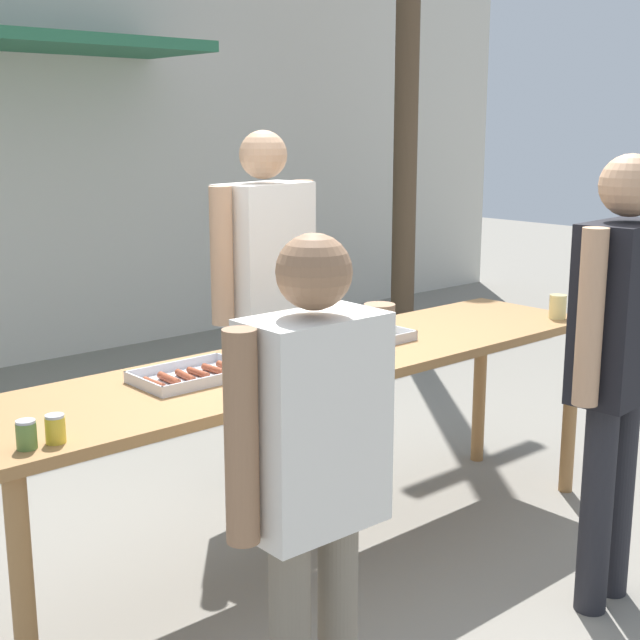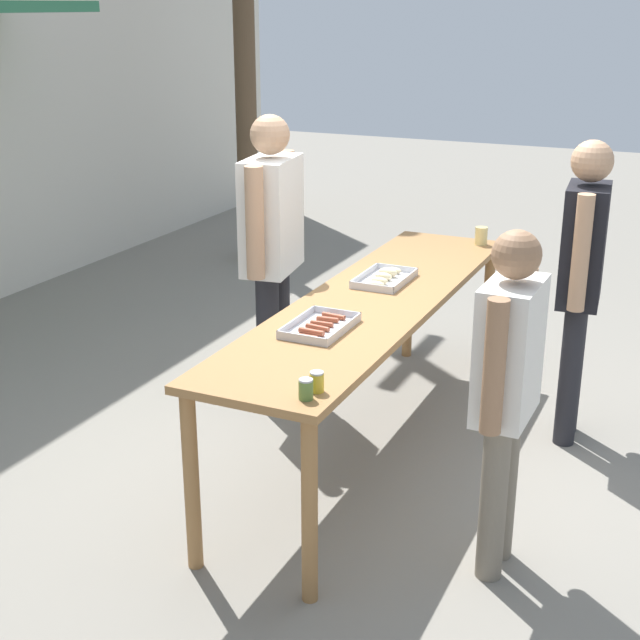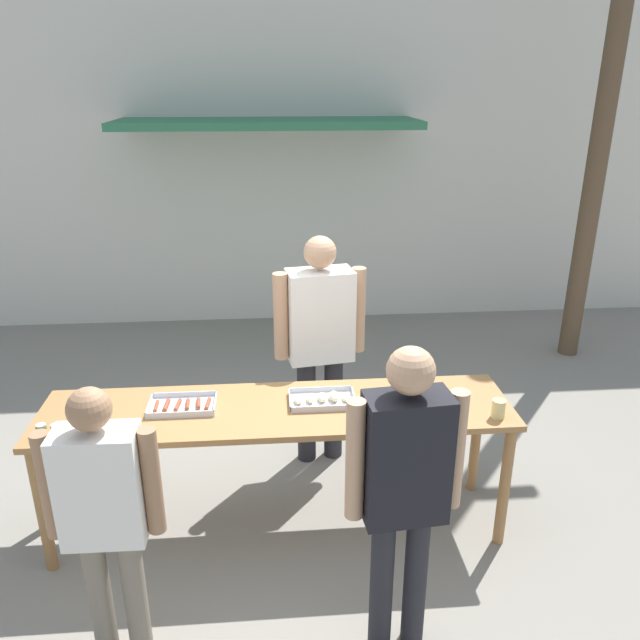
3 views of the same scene
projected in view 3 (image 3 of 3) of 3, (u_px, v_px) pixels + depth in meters
name	position (u px, v px, depth m)	size (l,w,h in m)	color
ground_plane	(280.00, 524.00, 4.27)	(24.00, 24.00, 0.00)	gray
building_facade_back	(268.00, 133.00, 7.14)	(12.00, 1.11, 4.50)	beige
serving_table	(277.00, 421.00, 3.97)	(2.98, 0.71, 0.91)	olive
food_tray_sausages	(183.00, 406.00, 3.93)	(0.42, 0.27, 0.04)	silver
food_tray_buns	(323.00, 399.00, 4.00)	(0.42, 0.26, 0.06)	silver
condiment_jar_mustard	(42.00, 431.00, 3.59)	(0.06, 0.06, 0.09)	#567A38
condiment_jar_ketchup	(57.00, 431.00, 3.59)	(0.06, 0.06, 0.09)	gold
beer_cup	(498.00, 409.00, 3.80)	(0.08, 0.08, 0.12)	#DBC67A
person_server_behind_table	(320.00, 333.00, 4.65)	(0.69, 0.33, 1.81)	#232328
person_customer_holding_hotdog	(104.00, 507.00, 2.99)	(0.57, 0.22, 1.57)	#756B5B
person_customer_with_cup	(404.00, 479.00, 3.01)	(0.59, 0.26, 1.74)	#232328
utility_pole	(610.00, 79.00, 5.90)	(1.10, 0.20, 5.49)	brown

